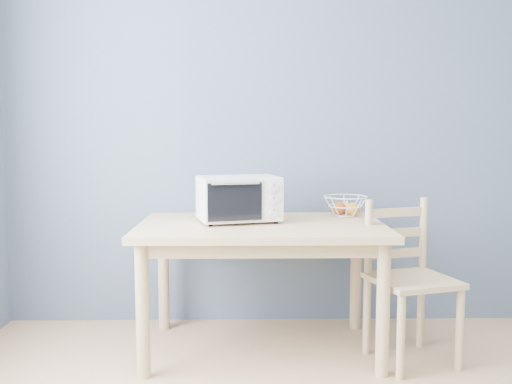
{
  "coord_description": "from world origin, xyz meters",
  "views": [
    {
      "loc": [
        -0.4,
        -1.52,
        1.26
      ],
      "look_at": [
        -0.35,
        1.7,
        0.93
      ],
      "focal_mm": 40.0,
      "sensor_mm": 36.0,
      "label": 1
    }
  ],
  "objects_px": {
    "dining_table": "(261,241)",
    "dining_chair": "(408,282)",
    "fruit_basket": "(345,206)",
    "toaster_oven": "(236,198)"
  },
  "relations": [
    {
      "from": "fruit_basket",
      "to": "dining_chair",
      "type": "bearing_deg",
      "value": -56.42
    },
    {
      "from": "dining_chair",
      "to": "fruit_basket",
      "type": "bearing_deg",
      "value": 106.82
    },
    {
      "from": "dining_table",
      "to": "dining_chair",
      "type": "bearing_deg",
      "value": -10.24
    },
    {
      "from": "dining_table",
      "to": "toaster_oven",
      "type": "bearing_deg",
      "value": 162.51
    },
    {
      "from": "dining_table",
      "to": "dining_chair",
      "type": "height_order",
      "value": "dining_chair"
    },
    {
      "from": "toaster_oven",
      "to": "fruit_basket",
      "type": "height_order",
      "value": "toaster_oven"
    },
    {
      "from": "dining_chair",
      "to": "toaster_oven",
      "type": "bearing_deg",
      "value": 151.86
    },
    {
      "from": "fruit_basket",
      "to": "dining_chair",
      "type": "distance_m",
      "value": 0.63
    },
    {
      "from": "dining_chair",
      "to": "dining_table",
      "type": "bearing_deg",
      "value": 153.0
    },
    {
      "from": "dining_table",
      "to": "dining_chair",
      "type": "xyz_separation_m",
      "value": [
        0.81,
        -0.15,
        -0.21
      ]
    }
  ]
}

